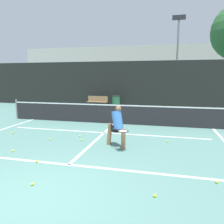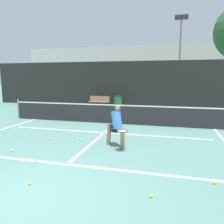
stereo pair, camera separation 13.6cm
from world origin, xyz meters
The scene contains 23 objects.
ground_plane centered at (0.00, 0.00, 0.00)m, with size 100.00×100.00×0.00m, color slate.
court_baseline_near centered at (0.00, 1.66, 0.00)m, with size 11.00×0.10×0.01m, color white.
court_service_line centered at (0.00, 5.07, 0.00)m, with size 8.25×0.10×0.01m, color white.
court_center_mark centered at (0.00, 4.28, 0.00)m, with size 0.10×5.24×0.01m, color white.
net centered at (0.00, 6.90, 0.51)m, with size 11.09×0.09×1.07m.
fence_back centered at (0.00, 13.14, 1.73)m, with size 24.00×0.06×3.48m.
player_practicing centered at (0.91, 3.40, 0.74)m, with size 0.94×0.96×1.38m.
tennis_ball_scattered_0 centered at (2.52, 4.35, 0.03)m, with size 0.07×0.07×0.07m, color #D1E033.
tennis_ball_scattered_1 centered at (0.40, 4.06, 0.03)m, with size 0.07×0.07×0.07m, color #D1E033.
tennis_ball_scattered_3 centered at (-0.47, 3.80, 0.03)m, with size 0.07×0.07×0.07m, color #D1E033.
tennis_ball_scattered_4 centered at (-2.09, 2.17, 0.03)m, with size 0.07×0.07×0.07m, color #D1E033.
tennis_ball_scattered_5 centered at (-0.28, 0.45, 0.03)m, with size 0.07×0.07×0.07m, color #D1E033.
tennis_ball_scattered_6 centered at (3.54, 1.48, 0.03)m, with size 0.07×0.07×0.07m, color #D1E033.
tennis_ball_scattered_7 centered at (-0.90, 1.59, 0.03)m, with size 0.07×0.07×0.07m, color #D1E033.
tennis_ball_scattered_8 centered at (-0.75, 4.27, 0.03)m, with size 0.07×0.07×0.07m, color #D1E033.
tennis_ball_scattered_9 centered at (-3.56, 4.04, 0.03)m, with size 0.07×0.07×0.07m, color #D1E033.
tennis_ball_scattered_10 centered at (2.27, 0.61, 0.03)m, with size 0.07×0.07×0.07m, color #D1E033.
tennis_ball_scattered_11 centered at (-1.61, 3.59, 0.03)m, with size 0.07×0.07×0.07m, color #D1E033.
courtside_bench centered at (-2.55, 12.19, 0.47)m, with size 1.60×0.52×0.86m.
trash_bin centered at (-1.16, 12.42, 0.46)m, with size 0.62×0.62×0.92m.
parked_car centered at (-0.10, 16.53, 0.65)m, with size 1.75×4.67×1.53m.
floodlight_mast centered at (3.27, 16.94, 4.82)m, with size 1.10×0.24×7.44m.
building_far centered at (0.00, 27.66, 3.22)m, with size 36.00×2.40×6.44m, color #B2ADA3.
Camera 2 is at (2.52, -3.30, 2.27)m, focal length 35.00 mm.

